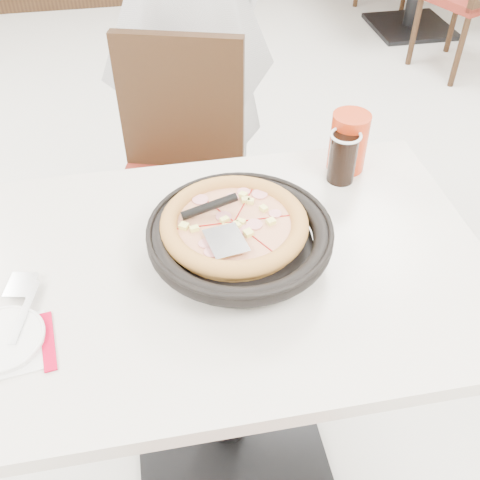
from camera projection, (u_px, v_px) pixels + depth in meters
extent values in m
plane|color=#B0B0AB|center=(134.00, 374.00, 1.92)|extent=(7.00, 7.00, 0.00)
cylinder|color=black|center=(211.00, 252.00, 1.26)|extent=(0.12, 0.12, 0.04)
cylinder|color=black|center=(240.00, 243.00, 1.24)|extent=(0.32, 0.32, 0.01)
cylinder|color=#B37A34|center=(234.00, 229.00, 1.25)|extent=(0.30, 0.30, 0.02)
cube|color=silver|center=(226.00, 240.00, 1.17)|extent=(0.09, 0.11, 0.00)
cube|color=white|center=(8.00, 347.00, 1.08)|extent=(0.17, 0.17, 0.00)
cylinder|color=white|center=(2.00, 340.00, 1.09)|extent=(0.16, 0.16, 0.01)
cube|color=silver|center=(25.00, 311.00, 1.13)|extent=(0.05, 0.16, 0.00)
cylinder|color=black|center=(343.00, 159.00, 1.44)|extent=(0.07, 0.07, 0.13)
cylinder|color=#AC2B0E|center=(348.00, 142.00, 1.47)|extent=(0.10, 0.10, 0.16)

